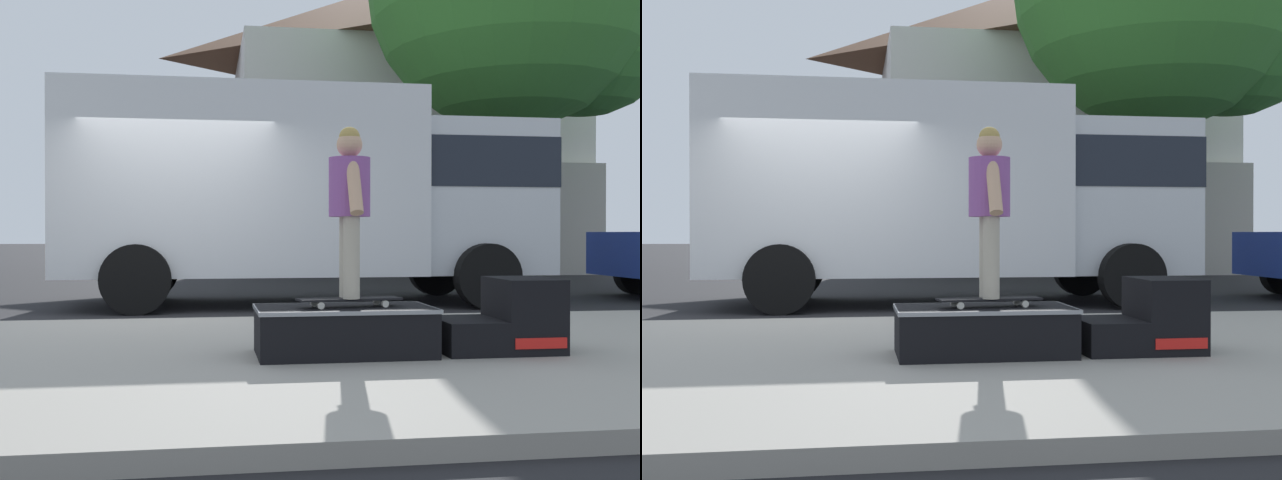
% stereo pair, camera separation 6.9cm
% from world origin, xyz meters
% --- Properties ---
extents(ground_plane, '(140.00, 140.00, 0.00)m').
position_xyz_m(ground_plane, '(0.00, 0.00, 0.00)').
color(ground_plane, black).
extents(sidewalk_slab, '(50.00, 5.00, 0.12)m').
position_xyz_m(sidewalk_slab, '(0.00, -3.00, 0.06)').
color(sidewalk_slab, gray).
rests_on(sidewalk_slab, ground).
extents(skate_box, '(1.33, 0.71, 0.36)m').
position_xyz_m(skate_box, '(1.39, -3.20, 0.32)').
color(skate_box, black).
rests_on(skate_box, sidewalk_slab).
extents(kicker_ramp, '(0.92, 0.64, 0.57)m').
position_xyz_m(kicker_ramp, '(2.67, -3.20, 0.35)').
color(kicker_ramp, black).
rests_on(kicker_ramp, sidewalk_slab).
extents(skateboard, '(0.80, 0.30, 0.07)m').
position_xyz_m(skateboard, '(1.43, -3.24, 0.54)').
color(skateboard, black).
rests_on(skateboard, skate_box).
extents(skater_kid, '(0.31, 0.66, 1.28)m').
position_xyz_m(skater_kid, '(1.43, -3.24, 1.30)').
color(skater_kid, '#B7AD99').
rests_on(skater_kid, skateboard).
extents(box_truck, '(6.91, 2.63, 3.05)m').
position_xyz_m(box_truck, '(1.85, 2.20, 1.70)').
color(box_truck, silver).
rests_on(box_truck, ground).
extents(house_behind, '(9.54, 8.22, 8.40)m').
position_xyz_m(house_behind, '(5.77, 12.85, 4.24)').
color(house_behind, silver).
rests_on(house_behind, ground).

